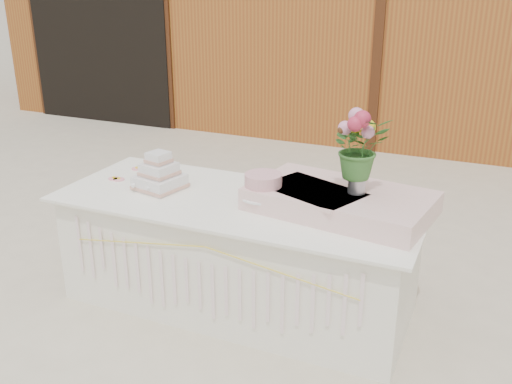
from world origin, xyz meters
The scene contains 9 objects.
ground centered at (0.00, 0.00, 0.00)m, with size 80.00×80.00×0.00m, color beige.
barn centered at (-0.01, 5.99, 1.68)m, with size 12.60×4.60×3.30m.
cake_table centered at (0.00, 0.00, 0.39)m, with size 2.40×1.00×0.77m.
wedding_cake centered at (-0.57, -0.03, 0.86)m, with size 0.34×0.34×0.26m.
pink_cake_stand centered at (0.20, -0.03, 0.89)m, with size 0.30×0.30×0.22m.
satin_runner centered at (0.66, 0.08, 0.84)m, with size 1.09×0.63×0.14m, color beige.
flower_vase centered at (0.76, 0.08, 0.98)m, with size 0.11×0.11×0.15m, color #ACACB1.
bouquet centered at (0.76, 0.08, 1.24)m, with size 0.34×0.29×0.38m, color #336829.
loose_flowers centered at (-0.97, 0.12, 0.78)m, with size 0.16×0.39×0.02m, color pink, non-canonical shape.
Camera 1 is at (1.50, -3.11, 2.14)m, focal length 40.00 mm.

